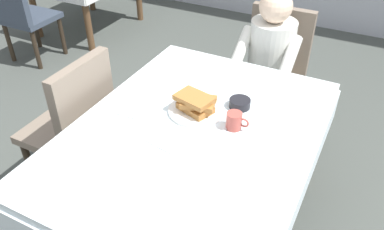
% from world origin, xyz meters
% --- Properties ---
extents(ground_plane, '(14.00, 14.00, 0.00)m').
position_xyz_m(ground_plane, '(0.00, 0.00, 0.00)').
color(ground_plane, '#474C47').
extents(dining_table_main, '(1.12, 1.52, 0.74)m').
position_xyz_m(dining_table_main, '(0.00, 0.00, 0.65)').
color(dining_table_main, silver).
rests_on(dining_table_main, ground).
extents(chair_diner, '(0.44, 0.45, 0.93)m').
position_xyz_m(chair_diner, '(0.05, 1.17, 0.53)').
color(chair_diner, '#7A6B5B').
rests_on(chair_diner, ground).
extents(diner_person, '(0.40, 0.43, 1.12)m').
position_xyz_m(diner_person, '(0.05, 1.01, 0.67)').
color(diner_person, silver).
rests_on(diner_person, ground).
extents(chair_left_side, '(0.45, 0.44, 0.93)m').
position_xyz_m(chair_left_side, '(-0.77, 0.00, 0.53)').
color(chair_left_side, '#7A6B5B').
rests_on(chair_left_side, ground).
extents(plate_breakfast, '(0.28, 0.28, 0.02)m').
position_xyz_m(plate_breakfast, '(-0.05, 0.14, 0.75)').
color(plate_breakfast, white).
rests_on(plate_breakfast, dining_table_main).
extents(breakfast_stack, '(0.22, 0.18, 0.08)m').
position_xyz_m(breakfast_stack, '(-0.05, 0.13, 0.80)').
color(breakfast_stack, '#A36B33').
rests_on(breakfast_stack, plate_breakfast).
extents(cup_coffee, '(0.11, 0.08, 0.08)m').
position_xyz_m(cup_coffee, '(0.17, 0.10, 0.78)').
color(cup_coffee, '#B24C42').
rests_on(cup_coffee, dining_table_main).
extents(bowl_butter, '(0.11, 0.11, 0.04)m').
position_xyz_m(bowl_butter, '(0.13, 0.28, 0.76)').
color(bowl_butter, black).
rests_on(bowl_butter, dining_table_main).
extents(fork_left_of_plate, '(0.02, 0.18, 0.00)m').
position_xyz_m(fork_left_of_plate, '(-0.24, 0.12, 0.74)').
color(fork_left_of_plate, silver).
rests_on(fork_left_of_plate, dining_table_main).
extents(knife_right_of_plate, '(0.02, 0.20, 0.00)m').
position_xyz_m(knife_right_of_plate, '(0.14, 0.12, 0.74)').
color(knife_right_of_plate, silver).
rests_on(knife_right_of_plate, dining_table_main).
extents(spoon_near_edge, '(0.15, 0.04, 0.00)m').
position_xyz_m(spoon_near_edge, '(-0.08, -0.19, 0.74)').
color(spoon_near_edge, silver).
rests_on(spoon_near_edge, dining_table_main).
extents(napkin_folded, '(0.18, 0.13, 0.01)m').
position_xyz_m(napkin_folded, '(-0.39, -0.01, 0.74)').
color(napkin_folded, white).
rests_on(napkin_folded, dining_table_main).
extents(background_chair_empty, '(0.44, 0.45, 0.93)m').
position_xyz_m(background_chair_empty, '(-2.40, 1.12, 0.53)').
color(background_chair_empty, '#384251').
rests_on(background_chair_empty, ground).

